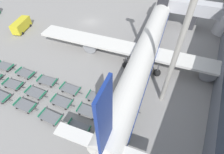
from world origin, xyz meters
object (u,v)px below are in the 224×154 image
Objects in this scene: baggage_dolly_row_mid_a_col_c at (36,93)px; apron_light_mast at (190,14)px; baggage_dolly_row_mid_a_col_b at (13,84)px; baggage_dolly_row_mid_a_col_e at (88,111)px; baggage_dolly_row_near_col_d at (51,117)px; baggage_dolly_row_mid_b_col_c at (47,81)px; airplane at (148,46)px; baggage_dolly_row_mid_a_col_f at (118,122)px; baggage_dolly_row_near_col_f at (111,139)px; baggage_dolly_row_near_col_e at (79,128)px; baggage_dolly_row_mid_b_col_a at (5,66)px; baggage_dolly_row_mid_b_col_f at (126,108)px; baggage_dolly_row_mid_b_col_d at (70,89)px; baggage_dolly_row_near_col_b at (0,96)px; service_van at (21,25)px; baggage_dolly_row_near_col_c at (25,105)px; baggage_dolly_row_mid_b_col_b at (25,73)px; baggage_dolly_row_mid_b_col_e at (97,98)px; baggage_dolly_row_mid_a_col_d at (62,102)px.

baggage_dolly_row_mid_a_col_c is 0.15× the size of apron_light_mast.
baggage_dolly_row_mid_a_col_b and baggage_dolly_row_mid_a_col_e have the same top height.
baggage_dolly_row_mid_b_col_c is (-5.23, 5.13, 0.00)m from baggage_dolly_row_near_col_d.
baggage_dolly_row_mid_a_col_b is (-17.10, -16.82, -2.73)m from airplane.
baggage_dolly_row_near_col_d is 21.60m from apron_light_mast.
baggage_dolly_row_near_col_f is at bearing -84.76° from baggage_dolly_row_mid_a_col_f.
baggage_dolly_row_near_col_e is (-2.92, -18.25, -2.73)m from airplane.
baggage_dolly_row_near_col_e is 19.57m from baggage_dolly_row_mid_b_col_a.
baggage_dolly_row_mid_b_col_a is 1.01× the size of baggage_dolly_row_mid_b_col_f.
baggage_dolly_row_mid_a_col_c is (-12.45, -16.42, -2.73)m from airplane.
airplane is 12.32× the size of baggage_dolly_row_mid_b_col_d.
baggage_dolly_row_near_col_b is 0.99× the size of baggage_dolly_row_mid_a_col_f.
service_van is 1.52× the size of baggage_dolly_row_mid_a_col_e.
baggage_dolly_row_mid_b_col_d is (-8.06, -13.27, -2.73)m from airplane.
baggage_dolly_row_mid_a_col_b and baggage_dolly_row_mid_a_col_c have the same top height.
baggage_dolly_row_near_col_c is (17.59, -15.67, -0.80)m from service_van.
baggage_dolly_row_mid_b_col_a is 1.01× the size of baggage_dolly_row_mid_b_col_d.
baggage_dolly_row_near_col_d and baggage_dolly_row_mid_b_col_c have the same top height.
baggage_dolly_row_mid_b_col_f is (13.54, 6.66, 0.00)m from baggage_dolly_row_near_col_c.
baggage_dolly_row_mid_a_col_f is at bearing -1.50° from baggage_dolly_row_mid_b_col_a.
baggage_dolly_row_near_col_c is 1.00× the size of baggage_dolly_row_mid_b_col_d.
airplane is at bearing 49.12° from baggage_dolly_row_near_col_b.
baggage_dolly_row_mid_b_col_e is (13.98, 1.24, 0.00)m from baggage_dolly_row_mid_b_col_b.
baggage_dolly_row_mid_a_col_e is 2.70m from baggage_dolly_row_mid_b_col_e.
baggage_dolly_row_mid_a_col_b is 1.01× the size of baggage_dolly_row_mid_b_col_f.
baggage_dolly_row_mid_b_col_e is (-3.31, -12.74, -2.73)m from airplane.
baggage_dolly_row_near_col_b is 1.00× the size of baggage_dolly_row_mid_b_col_f.
baggage_dolly_row_mid_b_col_c is 9.33m from baggage_dolly_row_mid_b_col_e.
baggage_dolly_row_mid_b_col_a is (-18.92, 1.04, 0.00)m from baggage_dolly_row_mid_a_col_e.
baggage_dolly_row_mid_b_col_b is 1.00× the size of baggage_dolly_row_mid_b_col_d.
baggage_dolly_row_near_col_d is 9.91m from baggage_dolly_row_mid_a_col_b.
baggage_dolly_row_mid_b_col_c is at bearing -175.88° from baggage_dolly_row_mid_b_col_d.
baggage_dolly_row_near_col_f is 1.00× the size of baggage_dolly_row_mid_b_col_b.
baggage_dolly_row_mid_b_col_b is (-14.10, 1.46, 0.00)m from baggage_dolly_row_mid_a_col_e.
baggage_dolly_row_mid_a_col_d and baggage_dolly_row_mid_a_col_f have the same top height.
baggage_dolly_row_mid_a_col_b is (-0.20, 2.70, 0.00)m from baggage_dolly_row_near_col_b.
baggage_dolly_row_mid_a_col_d is at bearing -148.87° from apron_light_mast.
baggage_dolly_row_near_col_b is 18.92m from baggage_dolly_row_mid_a_col_f.
baggage_dolly_row_near_col_f is (13.79, 1.30, 0.00)m from baggage_dolly_row_near_col_c.
baggage_dolly_row_near_col_d is at bearing -140.08° from apron_light_mast.
baggage_dolly_row_mid_a_col_b is 1.01× the size of baggage_dolly_row_mid_a_col_c.
baggage_dolly_row_mid_a_col_e is 1.00× the size of baggage_dolly_row_mid_b_col_e.
baggage_dolly_row_near_col_d is at bearing -124.17° from baggage_dolly_row_mid_b_col_e.
baggage_dolly_row_near_col_f is (9.09, 1.08, 0.00)m from baggage_dolly_row_near_col_d.
baggage_dolly_row_mid_a_col_c is at bearing -127.17° from airplane.
baggage_dolly_row_mid_b_col_b is at bearing -141.04° from airplane.
baggage_dolly_row_mid_a_col_e is (-4.91, 2.21, 0.00)m from baggage_dolly_row_near_col_f.
baggage_dolly_row_mid_a_col_d is 1.00× the size of baggage_dolly_row_mid_b_col_e.
baggage_dolly_row_mid_a_col_b is at bearing -86.18° from baggage_dolly_row_mid_b_col_b.
baggage_dolly_row_mid_a_col_e is at bearing 5.68° from baggage_dolly_row_mid_a_col_b.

